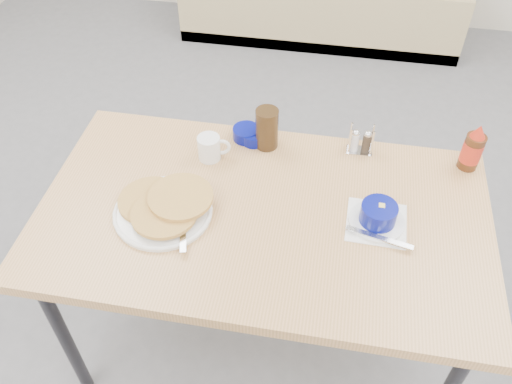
% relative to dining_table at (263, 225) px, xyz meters
% --- Properties ---
extents(dining_table, '(1.40, 0.80, 0.76)m').
position_rel_dining_table_xyz_m(dining_table, '(0.00, 0.00, 0.00)').
color(dining_table, tan).
rests_on(dining_table, ground).
extents(pancake_plate, '(0.30, 0.30, 0.05)m').
position_rel_dining_table_xyz_m(pancake_plate, '(-0.30, -0.06, 0.08)').
color(pancake_plate, white).
rests_on(pancake_plate, dining_table).
extents(coffee_mug, '(0.11, 0.08, 0.09)m').
position_rel_dining_table_xyz_m(coffee_mug, '(-0.22, 0.22, 0.11)').
color(coffee_mug, white).
rests_on(coffee_mug, dining_table).
extents(grits_setting, '(0.20, 0.19, 0.08)m').
position_rel_dining_table_xyz_m(grits_setting, '(0.35, 0.01, 0.09)').
color(grits_setting, white).
rests_on(grits_setting, dining_table).
extents(creamer_bowl, '(0.09, 0.09, 0.04)m').
position_rel_dining_table_xyz_m(creamer_bowl, '(-0.12, 0.34, 0.08)').
color(creamer_bowl, '#040B70').
rests_on(creamer_bowl, dining_table).
extents(butter_bowl, '(0.09, 0.09, 0.04)m').
position_rel_dining_table_xyz_m(butter_bowl, '(-0.09, 0.33, 0.08)').
color(butter_bowl, '#040B70').
rests_on(butter_bowl, dining_table).
extents(amber_tumbler, '(0.10, 0.10, 0.15)m').
position_rel_dining_table_xyz_m(amber_tumbler, '(-0.04, 0.31, 0.14)').
color(amber_tumbler, '#301F0F').
rests_on(amber_tumbler, dining_table).
extents(condiment_caddy, '(0.09, 0.05, 0.10)m').
position_rel_dining_table_xyz_m(condiment_caddy, '(0.28, 0.34, 0.10)').
color(condiment_caddy, silver).
rests_on(condiment_caddy, dining_table).
extents(syrup_bottle, '(0.07, 0.07, 0.17)m').
position_rel_dining_table_xyz_m(syrup_bottle, '(0.64, 0.32, 0.14)').
color(syrup_bottle, '#47230F').
rests_on(syrup_bottle, dining_table).
extents(sugar_wrapper, '(0.04, 0.03, 0.00)m').
position_rel_dining_table_xyz_m(sugar_wrapper, '(-0.25, -0.05, 0.06)').
color(sugar_wrapper, '#EE6E4F').
rests_on(sugar_wrapper, dining_table).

